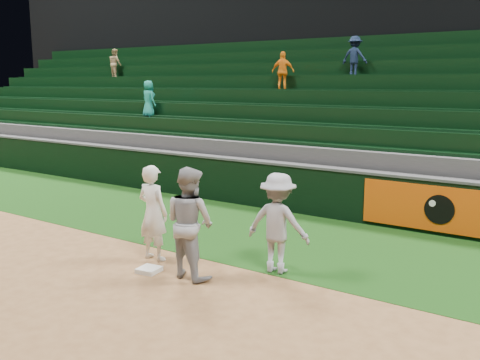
% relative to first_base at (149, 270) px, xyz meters
% --- Properties ---
extents(ground, '(70.00, 70.00, 0.00)m').
position_rel_first_base_xyz_m(ground, '(0.20, 0.18, -0.04)').
color(ground, brown).
rests_on(ground, ground).
extents(foul_grass, '(36.00, 4.20, 0.01)m').
position_rel_first_base_xyz_m(foul_grass, '(0.20, 3.18, -0.04)').
color(foul_grass, '#10340D').
rests_on(foul_grass, ground).
extents(upper_deck, '(40.00, 12.00, 12.00)m').
position_rel_first_base_xyz_m(upper_deck, '(0.20, 17.63, 5.96)').
color(upper_deck, black).
rests_on(upper_deck, ground).
extents(first_base, '(0.41, 0.41, 0.08)m').
position_rel_first_base_xyz_m(first_base, '(0.00, 0.00, 0.00)').
color(first_base, silver).
rests_on(first_base, ground).
extents(first_baseman, '(0.66, 0.43, 1.80)m').
position_rel_first_base_xyz_m(first_baseman, '(-0.41, 0.56, 0.86)').
color(first_baseman, white).
rests_on(first_baseman, ground).
extents(baserunner, '(1.02, 0.85, 1.91)m').
position_rel_first_base_xyz_m(baserunner, '(0.73, 0.26, 0.92)').
color(baserunner, '#94969D').
rests_on(baserunner, ground).
extents(base_coach, '(1.21, 0.79, 1.76)m').
position_rel_first_base_xyz_m(base_coach, '(1.86, 1.29, 0.85)').
color(base_coach, '#9799A4').
rests_on(base_coach, foul_grass).
extents(field_wall, '(36.00, 0.45, 1.25)m').
position_rel_first_base_xyz_m(field_wall, '(0.22, 5.38, 0.59)').
color(field_wall, black).
rests_on(field_wall, ground).
extents(stadium_seating, '(36.00, 5.95, 4.85)m').
position_rel_first_base_xyz_m(stadium_seating, '(0.19, 9.15, 1.66)').
color(stadium_seating, '#38383A').
rests_on(stadium_seating, ground).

